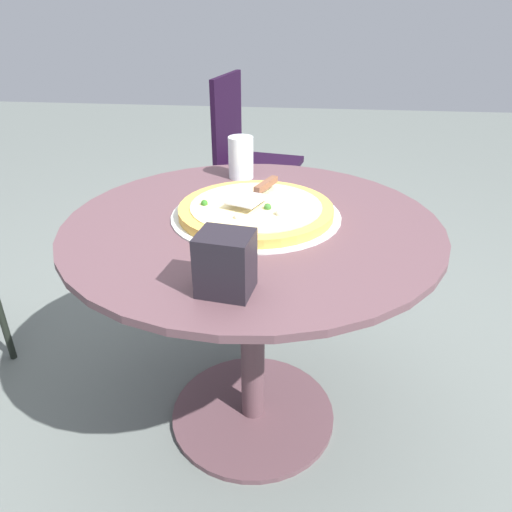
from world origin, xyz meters
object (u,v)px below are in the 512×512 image
at_px(drinking_cup, 241,157).
at_px(patio_chair_far, 247,151).
at_px(napkin_dispenser, 225,263).
at_px(pizza_on_tray, 256,211).
at_px(patio_table, 252,281).
at_px(pizza_server, 257,191).

bearing_deg(drinking_cup, patio_chair_far, 6.43).
distance_m(napkin_dispenser, patio_chair_far, 1.65).
bearing_deg(pizza_on_tray, drinking_cup, 15.05).
xyz_separation_m(patio_table, napkin_dispenser, (-0.34, 0.01, 0.24)).
relative_size(drinking_cup, patio_chair_far, 0.15).
bearing_deg(napkin_dispenser, pizza_server, 96.32).
bearing_deg(pizza_on_tray, patio_table, 168.67).
bearing_deg(pizza_server, napkin_dispenser, 177.81).
relative_size(patio_table, pizza_server, 4.53).
bearing_deg(patio_chair_far, pizza_server, -171.20).
relative_size(pizza_server, patio_chair_far, 0.25).
bearing_deg(pizza_server, patio_table, 175.65).
xyz_separation_m(pizza_server, napkin_dispenser, (-0.41, 0.02, 0.01)).
bearing_deg(napkin_dispenser, drinking_cup, 103.98).
bearing_deg(drinking_cup, napkin_dispenser, -174.53).
bearing_deg(patio_table, patio_chair_far, 8.07).
xyz_separation_m(pizza_on_tray, pizza_server, (0.04, 0.00, 0.04)).
xyz_separation_m(patio_table, pizza_server, (0.07, -0.01, 0.24)).
relative_size(drinking_cup, napkin_dispenser, 1.06).
distance_m(pizza_on_tray, pizza_server, 0.06).
bearing_deg(pizza_server, patio_chair_far, 8.80).
xyz_separation_m(pizza_on_tray, napkin_dispenser, (-0.37, 0.02, 0.05)).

